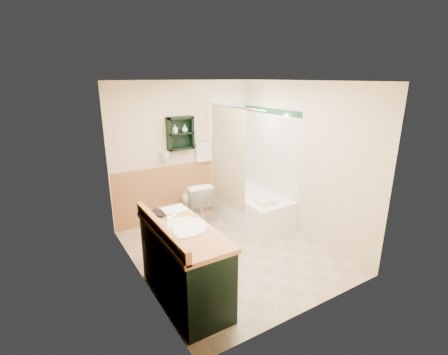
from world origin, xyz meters
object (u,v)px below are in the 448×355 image
bathtub (252,207)px  hair_dryer (164,156)px  vanity (184,264)px  soap_bottle_b (185,129)px  vanity_book (153,207)px  soap_bottle_a (175,131)px  wall_shelf (180,133)px  toilet (195,203)px

bathtub → hair_dryer: bearing=152.0°
vanity → soap_bottle_b: (0.97, 1.99, 1.17)m
vanity_book → soap_bottle_a: bearing=28.0°
wall_shelf → hair_dryer: 0.46m
hair_dryer → bathtub: size_ratio=0.16×
vanity → toilet: vanity is taller
soap_bottle_a → hair_dryer: bearing=171.6°
vanity → soap_bottle_b: bearing=64.0°
hair_dryer → vanity_book: bearing=-115.9°
vanity → soap_bottle_a: size_ratio=10.42×
soap_bottle_a → bathtub: bearing=-31.0°
soap_bottle_b → wall_shelf: bearing=176.3°
soap_bottle_b → vanity_book: bearing=-126.6°
toilet → vanity: bearing=65.2°
hair_dryer → vanity: size_ratio=0.17×
vanity_book → hair_dryer: bearing=34.2°
vanity → toilet: (0.99, 1.74, -0.06)m
bathtub → soap_bottle_b: size_ratio=12.23×
wall_shelf → soap_bottle_b: size_ratio=4.49×
hair_dryer → bathtub: 1.78m
vanity_book → bathtub: bearing=-7.4°
wall_shelf → vanity_book: 1.95m
bathtub → toilet: bearing=155.8°
hair_dryer → soap_bottle_a: 0.45m
hair_dryer → bathtub: (1.33, -0.70, -0.95)m
vanity → soap_bottle_b: soap_bottle_b is taller
vanity → bathtub: size_ratio=0.93×
vanity_book → soap_bottle_b: size_ratio=1.98×
hair_dryer → toilet: size_ratio=0.31×
vanity → bathtub: 2.34m
toilet → wall_shelf: bearing=-64.7°
hair_dryer → vanity_book: size_ratio=0.99×
toilet → soap_bottle_a: size_ratio=5.79×
wall_shelf → soap_bottle_b: bearing=-3.7°
soap_bottle_b → hair_dryer: bearing=175.5°
soap_bottle_b → vanity: bearing=-116.0°
wall_shelf → bathtub: wall_shelf is taller
wall_shelf → soap_bottle_b: (0.08, -0.01, 0.06)m
wall_shelf → soap_bottle_a: (-0.10, -0.01, 0.05)m
vanity → vanity_book: size_ratio=5.71×
vanity → vanity_book: vanity_book is taller
bathtub → toilet: (-0.93, 0.42, 0.13)m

